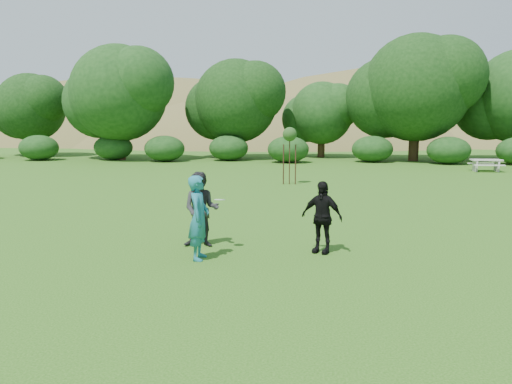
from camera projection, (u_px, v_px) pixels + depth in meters
ground at (245, 255)px, 12.08m from camera, size 120.00×120.00×0.00m
player_teal at (199, 218)px, 11.58m from camera, size 0.48×0.73×1.98m
player_grey at (201, 210)px, 12.75m from camera, size 0.97×0.77×1.94m
player_black at (322, 217)px, 12.17m from camera, size 1.13×0.83×1.78m
frisbee at (220, 200)px, 12.32m from camera, size 0.27×0.27×0.07m
sapling at (290, 136)px, 24.65m from camera, size 0.70×0.70×2.85m
picnic_table at (486, 163)px, 30.96m from camera, size 1.80×1.48×0.76m
hillside at (289, 213)px, 81.31m from camera, size 150.00×72.00×52.00m
tree_row at (326, 98)px, 39.33m from camera, size 53.92×10.38×9.62m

